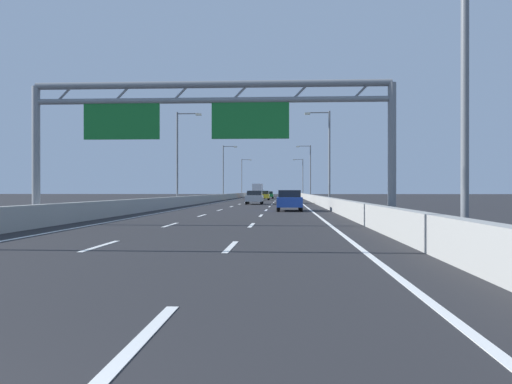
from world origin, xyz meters
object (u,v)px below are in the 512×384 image
(black_car, at_px, (287,197))
(streetlamp_right_near, at_px, (455,34))
(streetlamp_left_distant, at_px, (243,175))
(green_car, at_px, (269,195))
(silver_car, at_px, (255,197))
(streetlamp_right_mid, at_px, (327,152))
(streetlamp_left_mid, at_px, (179,152))
(streetlamp_right_far, at_px, (309,168))
(streetlamp_right_distant, at_px, (302,175))
(box_truck, at_px, (258,190))
(blue_car, at_px, (289,200))
(streetlamp_left_far, at_px, (225,169))
(yellow_car, at_px, (264,195))
(orange_car, at_px, (252,194))
(sign_gantry, at_px, (205,116))

(black_car, bearing_deg, streetlamp_right_near, -85.45)
(streetlamp_left_distant, distance_m, black_car, 72.54)
(green_car, xyz_separation_m, silver_car, (-0.29, -41.44, 0.06))
(streetlamp_right_mid, height_order, streetlamp_left_distant, same)
(streetlamp_left_mid, bearing_deg, streetlamp_right_far, 69.77)
(streetlamp_right_distant, height_order, box_truck, streetlamp_right_distant)
(streetlamp_left_mid, distance_m, streetlamp_left_distant, 81.04)
(silver_car, bearing_deg, streetlamp_left_mid, -142.87)
(blue_car, distance_m, silver_car, 19.68)
(streetlamp_left_mid, bearing_deg, streetlamp_right_near, -69.77)
(streetlamp_left_far, distance_m, black_car, 33.24)
(green_car, xyz_separation_m, box_truck, (-3.63, 30.35, 0.99))
(yellow_car, bearing_deg, green_car, 88.67)
(streetlamp_left_mid, relative_size, yellow_car, 2.04)
(streetlamp_left_far, bearing_deg, streetlamp_right_mid, -69.77)
(yellow_car, xyz_separation_m, black_car, (3.67, -22.78, -0.01))
(streetlamp_left_mid, relative_size, orange_car, 2.06)
(green_car, distance_m, blue_car, 60.85)
(streetlamp_left_distant, bearing_deg, streetlamp_left_far, -90.00)
(streetlamp_left_mid, distance_m, blue_car, 18.25)
(green_car, bearing_deg, box_truck, 96.81)
(green_car, bearing_deg, streetlamp_left_mid, -99.22)
(streetlamp_left_mid, bearing_deg, yellow_car, 77.27)
(streetlamp_left_mid, distance_m, box_truck, 77.53)
(streetlamp_left_mid, height_order, box_truck, streetlamp_left_mid)
(streetlamp_right_mid, xyz_separation_m, box_truck, (-10.93, 77.34, -3.70))
(green_car, bearing_deg, blue_car, -86.77)
(streetlamp_left_mid, bearing_deg, green_car, 80.78)
(streetlamp_right_far, bearing_deg, yellow_car, -132.78)
(streetlamp_right_distant, height_order, silver_car, streetlamp_right_distant)
(green_car, height_order, yellow_car, yellow_car)
(streetlamp_left_mid, height_order, streetlamp_right_far, same)
(box_truck, bearing_deg, streetlamp_right_near, -84.70)
(streetlamp_right_near, height_order, streetlamp_right_far, same)
(streetlamp_left_far, bearing_deg, sign_gantry, -84.21)
(box_truck, bearing_deg, streetlamp_right_mid, -81.96)
(streetlamp_left_distant, height_order, black_car, streetlamp_left_distant)
(streetlamp_right_far, distance_m, box_truck, 38.58)
(streetlamp_right_near, distance_m, green_car, 87.94)
(sign_gantry, xyz_separation_m, streetlamp_right_distant, (7.73, 111.59, 0.59))
(sign_gantry, relative_size, black_car, 3.69)
(black_car, bearing_deg, orange_car, 98.12)
(streetlamp_left_distant, bearing_deg, yellow_car, -81.50)
(green_car, distance_m, silver_car, 41.44)
(green_car, height_order, black_car, black_car)
(sign_gantry, distance_m, streetlamp_left_distant, 111.83)
(streetlamp_left_mid, height_order, streetlamp_left_distant, same)
(streetlamp_right_mid, bearing_deg, silver_car, 143.80)
(box_truck, bearing_deg, streetlamp_left_far, -96.21)
(green_car, bearing_deg, streetlamp_right_near, -85.23)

